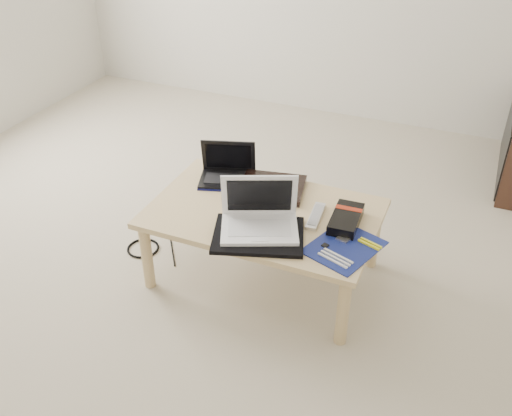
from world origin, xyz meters
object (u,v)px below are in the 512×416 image
at_px(coffee_table, 264,219).
at_px(netbook, 228,172).
at_px(white_laptop, 259,217).
at_px(gpu_box, 346,219).

xyz_separation_m(coffee_table, netbook, (-0.29, 0.21, 0.09)).
bearing_deg(white_laptop, netbook, 132.51).
xyz_separation_m(netbook, gpu_box, (0.69, -0.16, -0.02)).
relative_size(coffee_table, gpu_box, 4.26).
bearing_deg(coffee_table, netbook, 144.43).
xyz_separation_m(netbook, white_laptop, (0.33, -0.36, 0.03)).
xyz_separation_m(white_laptop, gpu_box, (0.35, 0.20, -0.04)).
relative_size(white_laptop, gpu_box, 1.61).
bearing_deg(netbook, gpu_box, -13.34).
distance_m(coffee_table, netbook, 0.37).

